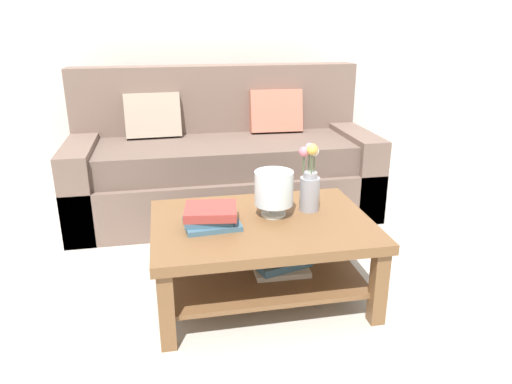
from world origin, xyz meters
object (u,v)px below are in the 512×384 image
couch (223,164)px  flower_pitcher (310,184)px  coffee_table (263,242)px  glass_hurricane_vase (275,189)px  book_stack_main (210,216)px

couch → flower_pitcher: 1.23m
couch → coffee_table: (0.04, -1.27, -0.05)m
glass_hurricane_vase → couch: bearing=95.4°
couch → coffee_table: 1.27m
book_stack_main → glass_hurricane_vase: (0.34, 0.07, 0.09)m
book_stack_main → couch: bearing=80.0°
coffee_table → glass_hurricane_vase: size_ratio=4.66×
couch → glass_hurricane_vase: size_ratio=9.28×
coffee_table → glass_hurricane_vase: (0.07, 0.06, 0.26)m
couch → book_stack_main: size_ratio=7.78×
flower_pitcher → book_stack_main: bearing=-169.4°
book_stack_main → flower_pitcher: flower_pitcher is taller
couch → flower_pitcher: couch is taller
flower_pitcher → coffee_table: bearing=-160.9°
book_stack_main → glass_hurricane_vase: 0.36m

